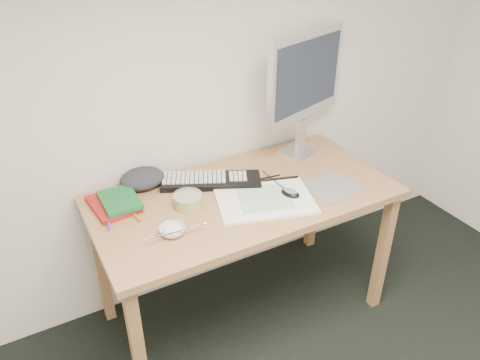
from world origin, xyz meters
The scene contains 18 objects.
desk centered at (0.07, 1.43, 0.67)m, with size 1.40×0.70×0.75m.
mousepad centered at (0.46, 1.28, 0.75)m, with size 0.24×0.22×0.00m, color slate.
sketchpad centered at (0.12, 1.33, 0.76)m, with size 0.43×0.31×0.01m, color white.
keyboard centered at (-0.03, 1.59, 0.76)m, with size 0.47×0.15×0.03m, color black.
monitor centered at (0.54, 1.66, 1.15)m, with size 0.53×0.22×0.64m.
mouse centered at (0.24, 1.31, 0.78)m, with size 0.06×0.09×0.03m, color black.
rice_bowl centered at (-0.34, 1.30, 0.77)m, with size 0.11×0.11×0.03m, color white.
chopsticks centered at (-0.33, 1.27, 0.79)m, with size 0.02×0.02×0.25m, color #BABABC.
fruit_tub centered at (-0.20, 1.45, 0.78)m, with size 0.13×0.13×0.06m, color gold.
book_red centered at (-0.50, 1.61, 0.76)m, with size 0.18×0.24×0.02m, color maroon.
book_green centered at (-0.47, 1.60, 0.78)m, with size 0.15×0.21×0.02m, color #165B29.
cloth_lump centered at (-0.32, 1.72, 0.79)m, with size 0.18×0.15×0.07m, color #25282D.
pencil_pink centered at (0.00, 1.48, 0.75)m, with size 0.01×0.01×0.16m, color pink.
pencil_tan centered at (0.05, 1.45, 0.75)m, with size 0.01×0.01×0.19m, color tan.
pencil_black centered at (0.22, 1.50, 0.75)m, with size 0.01×0.01×0.17m, color black.
marker_blue centered at (-0.53, 1.53, 0.76)m, with size 0.01×0.01×0.13m, color #1F45A7.
marker_orange centered at (-0.43, 1.50, 0.76)m, with size 0.01×0.01×0.13m, color orange.
marker_purple centered at (-0.54, 1.50, 0.76)m, with size 0.01×0.01×0.12m, color purple.
Camera 1 is at (-0.82, -0.16, 1.92)m, focal length 35.00 mm.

